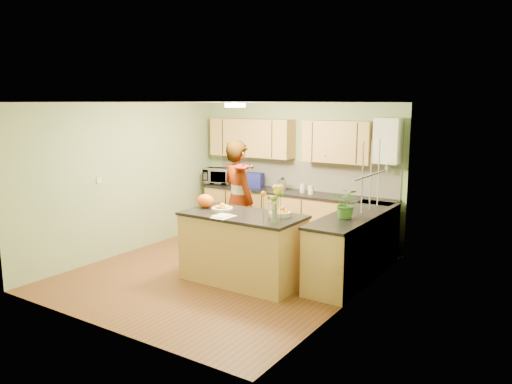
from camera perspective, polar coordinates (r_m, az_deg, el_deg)
The scene contains 28 objects.
floor at distance 7.56m, azimuth -3.61°, elevation -9.13°, with size 4.50×4.50×0.00m, color brown.
ceiling at distance 7.13m, azimuth -3.83°, elevation 10.19°, with size 4.00×4.50×0.02m, color white.
wall_back at distance 9.12m, azimuth 4.81°, elevation 2.28°, with size 4.00×0.02×2.50m, color #8DA777.
wall_front at distance 5.64m, azimuth -17.58°, elevation -3.05°, with size 4.00×0.02×2.50m, color #8DA777.
wall_left at distance 8.58m, azimuth -14.47°, elevation 1.50°, with size 0.02×4.50×2.50m, color #8DA777.
wall_right at distance 6.27m, azimuth 11.08°, elevation -1.48°, with size 0.02×4.50×2.50m, color #8DA777.
back_counter at distance 8.95m, azimuth 4.38°, elevation -2.93°, with size 3.64×0.62×0.94m.
right_counter at distance 7.33m, azimuth 11.23°, elevation -6.06°, with size 0.62×2.24×0.94m.
splashback at distance 9.06m, azimuth 5.31°, elevation 1.91°, with size 3.60×0.02×0.52m, color white.
upper_cabinets at distance 8.99m, azimuth 3.35°, elevation 6.03°, with size 3.20×0.34×0.70m.
boiler at distance 8.23m, azimuth 14.84°, elevation 5.66°, with size 0.40×0.30×0.86m.
window_right at distance 6.77m, azimuth 13.04°, elevation 1.89°, with size 0.01×1.30×1.05m.
light_switch at distance 8.17m, azimuth -17.51°, elevation 1.29°, with size 0.02×0.09×0.09m, color white.
ceiling_lamp at distance 7.38m, azimuth -2.41°, elevation 9.90°, with size 0.30×0.30×0.07m.
peninsula_island at distance 7.04m, azimuth -1.53°, elevation -6.38°, with size 1.70×0.87×0.98m.
fruit_dish at distance 7.11m, azimuth -3.88°, elevation -1.82°, with size 0.30×0.30×0.11m.
orange_bowl at distance 6.74m, azimuth 3.02°, elevation -2.37°, with size 0.23×0.23×0.13m.
flower_vase at distance 6.38m, azimuth 1.94°, elevation -0.33°, with size 0.29×0.29×0.54m.
orange_bag at distance 7.35m, azimuth -5.82°, elevation -1.02°, with size 0.26×0.22×0.20m, color orange.
papers at distance 6.74m, azimuth -3.71°, elevation -2.82°, with size 0.23×0.31×0.01m, color white.
violinist at distance 8.03m, azimuth -2.04°, elevation -0.89°, with size 0.70×0.46×1.91m, color #E3A58A.
violin at distance 7.64m, azimuth -1.79°, elevation 2.92°, with size 0.67×0.27×0.13m, color #500805, non-canonical shape.
microwave at distance 9.75m, azimuth -4.30°, elevation 1.84°, with size 0.54×0.36×0.30m, color white.
blue_box at distance 9.31m, azimuth -0.24°, elevation 1.38°, with size 0.33×0.25×0.27m, color navy.
kettle at distance 8.94m, azimuth 3.04°, elevation 0.87°, with size 0.15×0.15×0.28m.
jar_cream at distance 8.79m, azimuth 5.36°, elevation 0.43°, with size 0.10×0.10×0.15m, color beige.
jar_white at distance 8.64m, azimuth 6.29°, elevation 0.24°, with size 0.10×0.10×0.15m, color white.
potted_plant at distance 6.85m, azimuth 10.34°, elevation -1.28°, with size 0.38×0.33×0.43m, color #366923.
Camera 1 is at (4.29, -5.70, 2.49)m, focal length 35.00 mm.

